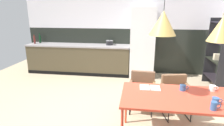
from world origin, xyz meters
TOP-DOWN VIEW (x-y plane):
  - ground_plane at (0.00, 0.00)m, footprint 7.96×7.96m
  - back_wall_splashback_dark at (0.00, 2.85)m, footprint 6.12×0.12m
  - back_wall_panel_upper at (0.00, 2.85)m, footprint 6.12×0.12m
  - kitchen_counter at (-1.34, 2.48)m, footprint 3.16×0.63m
  - refrigerator_column at (0.59, 2.49)m, footprint 0.68×0.60m
  - dining_table at (1.10, -0.39)m, footprint 1.68×0.83m
  - armchair_corner_seat at (0.57, 0.50)m, footprint 0.52×0.50m
  - armchair_facing_counter at (1.17, 0.39)m, footprint 0.56×0.56m
  - open_book at (0.67, -0.16)m, footprint 0.30×0.20m
  - mug_wide_latte at (1.57, -0.13)m, footprint 0.13×0.09m
  - mug_tall_blue at (1.37, -0.70)m, footprint 0.12×0.07m
  - mug_short_terracotta at (1.14, -0.18)m, footprint 0.13×0.09m
  - mug_glass_clear at (1.45, -0.54)m, footprint 0.13×0.08m
  - cooking_pot at (-0.39, 2.57)m, footprint 0.22×0.22m
  - bottle_wine_green at (-2.75, 2.47)m, footprint 0.06×0.06m
  - bottle_spice_small at (-2.65, 2.63)m, footprint 0.07×0.07m
  - open_shelf_unit at (2.41, 1.80)m, footprint 0.30×0.86m
  - pendant_lamp_over_table_near at (0.76, -0.35)m, footprint 0.34×0.34m
  - pendant_lamp_over_table_far at (1.44, -0.43)m, footprint 0.31×0.31m

SIDE VIEW (x-z plane):
  - ground_plane at x=0.00m, z-range 0.00..0.00m
  - kitchen_counter at x=-1.34m, z-range 0.00..0.89m
  - armchair_corner_seat at x=0.57m, z-range 0.10..0.85m
  - armchair_facing_counter at x=1.17m, z-range 0.12..0.87m
  - back_wall_splashback_dark at x=0.00m, z-range 0.00..1.36m
  - dining_table at x=1.10m, z-range 0.33..1.07m
  - open_book at x=0.67m, z-range 0.74..0.75m
  - mug_wide_latte at x=1.57m, z-range 0.74..0.82m
  - mug_short_terracotta at x=1.14m, z-range 0.74..0.83m
  - mug_glass_clear at x=1.45m, z-range 0.74..0.83m
  - mug_tall_blue at x=1.37m, z-range 0.74..0.85m
  - open_shelf_unit at x=2.41m, z-range 0.04..1.88m
  - cooking_pot at x=-0.39m, z-range 0.88..1.04m
  - refrigerator_column at x=0.59m, z-range 0.00..1.98m
  - bottle_wine_green at x=-2.75m, z-range 0.87..1.15m
  - bottle_spice_small at x=-2.65m, z-range 0.86..1.18m
  - pendant_lamp_over_table_far at x=1.44m, z-range 1.08..2.25m
  - pendant_lamp_over_table_near at x=0.76m, z-range 1.17..2.27m
  - back_wall_panel_upper at x=0.00m, z-range 1.36..2.72m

